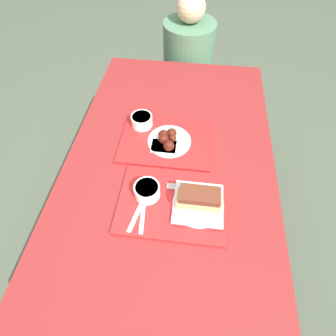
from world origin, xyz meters
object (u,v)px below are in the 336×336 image
Objects in this scene: bowl_coleslaw_far at (142,120)px; person_seated_across at (188,53)px; tray_near at (172,203)px; wings_plate_far at (168,139)px; tray_far at (166,141)px; bowl_coleslaw_near at (147,190)px; brisket_sandwich_plate at (199,201)px.

bowl_coleslaw_far is 0.85m from person_seated_across.
wings_plate_far reaches higher than tray_near.
tray_far is 2.10× the size of wings_plate_far.
bowl_coleslaw_far is at bearing -101.89° from person_seated_across.
tray_near is at bearing -12.76° from bowl_coleslaw_near.
wings_plate_far is at bearing 116.39° from brisket_sandwich_plate.
tray_near is 4.12× the size of bowl_coleslaw_near.
wings_plate_far is 0.94m from person_seated_across.
tray_far is 0.66× the size of person_seated_across.
bowl_coleslaw_near is at bearing 167.24° from tray_near.
tray_near is at bearing -88.84° from person_seated_across.
bowl_coleslaw_near is 0.30m from wings_plate_far.
brisket_sandwich_plate is (0.11, -0.00, 0.04)m from tray_near.
person_seated_across reaches higher than wings_plate_far.
bowl_coleslaw_far is at bearing 103.40° from bowl_coleslaw_near.
bowl_coleslaw_far is at bearing 125.58° from brisket_sandwich_plate.
person_seated_across is (0.03, 0.94, -0.09)m from wings_plate_far.
person_seated_across reaches higher than tray_far.
brisket_sandwich_plate is 1.27m from person_seated_across.
person_seated_across is at bearing 87.33° from tray_far.
wings_plate_far is (-0.05, 0.32, 0.03)m from tray_near.
bowl_coleslaw_near is (-0.10, 0.02, 0.04)m from tray_near.
bowl_coleslaw_far is (-0.31, 0.43, -0.00)m from brisket_sandwich_plate.
bowl_coleslaw_far is 0.16× the size of person_seated_across.
brisket_sandwich_plate reaches higher than wings_plate_far.
tray_far is at bearing -34.18° from bowl_coleslaw_far.
wings_plate_far is at bearing 80.56° from bowl_coleslaw_near.
tray_near is 0.47m from bowl_coleslaw_far.
tray_far is 0.92m from person_seated_across.
tray_far is at bearing 83.46° from bowl_coleslaw_near.
bowl_coleslaw_near is 1.00× the size of bowl_coleslaw_far.
brisket_sandwich_plate is at bearing -54.42° from bowl_coleslaw_far.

